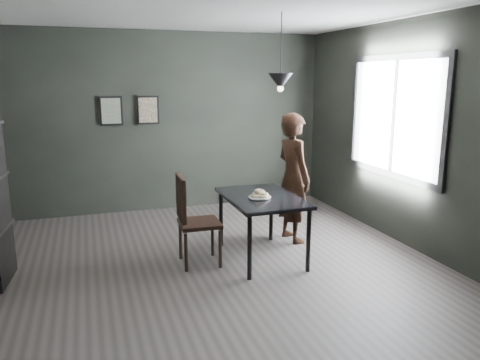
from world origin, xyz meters
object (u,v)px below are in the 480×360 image
object	(u,v)px
cafe_table	(262,203)
wood_chair	(191,215)
white_plate	(260,198)
pendant_lamp	(281,81)
woman	(293,178)

from	to	relation	value
cafe_table	wood_chair	xyz separation A→B (m)	(-0.82, 0.06, -0.08)
white_plate	cafe_table	bearing A→B (deg)	53.38
wood_chair	cafe_table	bearing A→B (deg)	-2.26
white_plate	pendant_lamp	bearing A→B (deg)	29.72
white_plate	wood_chair	world-z (taller)	wood_chair
cafe_table	white_plate	size ratio (longest dim) A/B	5.22
woman	wood_chair	size ratio (longest dim) A/B	1.61
white_plate	woman	bearing A→B (deg)	39.30
cafe_table	white_plate	world-z (taller)	white_plate
white_plate	wood_chair	bearing A→B (deg)	169.90
white_plate	pendant_lamp	xyz separation A→B (m)	(0.31, 0.17, 1.29)
woman	wood_chair	world-z (taller)	woman
pendant_lamp	cafe_table	bearing A→B (deg)	-158.20
white_plate	woman	world-z (taller)	woman
woman	pendant_lamp	world-z (taller)	pendant_lamp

